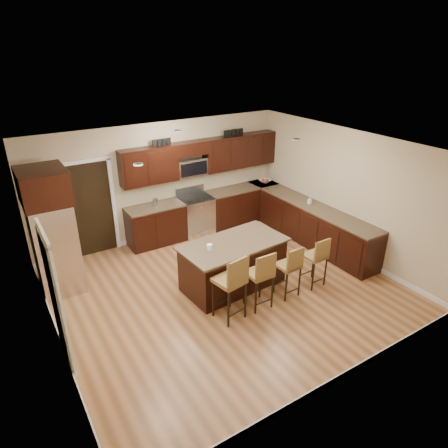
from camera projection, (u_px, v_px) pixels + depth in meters
floor at (226, 288)px, 7.61m from camera, size 6.00×6.00×0.00m
ceiling at (226, 149)px, 6.47m from camera, size 6.00×6.00×0.00m
wall_back at (162, 181)px, 9.16m from camera, size 6.00×0.00×6.00m
wall_left at (45, 272)px, 5.60m from camera, size 0.00×5.50×5.50m
wall_right at (345, 193)px, 8.48m from camera, size 0.00×5.50×5.50m
base_cabinets at (261, 219)px, 9.44m from camera, size 4.02×3.96×0.92m
upper_cabinets at (205, 156)px, 9.32m from camera, size 4.00×0.33×0.80m
range at (196, 215)px, 9.62m from camera, size 0.76×0.64×1.11m
microwave at (191, 167)px, 9.26m from camera, size 0.76×0.31×0.40m
doorway at (92, 209)px, 8.49m from camera, size 0.85×0.03×2.06m
pantry_door at (55, 302)px, 5.52m from camera, size 0.03×0.80×2.04m
letter_decor at (199, 137)px, 9.06m from camera, size 2.20×0.03×0.15m
island at (233, 266)px, 7.55m from camera, size 2.04×1.18×0.92m
stool_left at (232, 281)px, 6.48m from camera, size 0.52×0.52×1.21m
stool_mid at (261, 274)px, 6.80m from camera, size 0.41×0.41×1.10m
stool_right at (290, 266)px, 7.14m from camera, size 0.39×0.39×1.02m
refrigerator at (52, 230)px, 7.15m from camera, size 0.79×0.93×2.35m
floor_mat at (225, 244)px, 9.23m from camera, size 1.07×0.78×0.01m
fruit_bowl at (265, 181)px, 10.41m from camera, size 0.36×0.36×0.08m
soap_bottle at (310, 200)px, 9.03m from camera, size 0.09×0.09×0.17m
canister_tall at (155, 202)px, 8.92m from camera, size 0.12×0.12×0.18m
canister_short at (155, 202)px, 8.92m from camera, size 0.11×0.11×0.17m
island_jar at (210, 247)px, 7.08m from camera, size 0.10×0.10×0.10m
stool_extra at (317, 256)px, 7.45m from camera, size 0.39×0.39×1.02m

